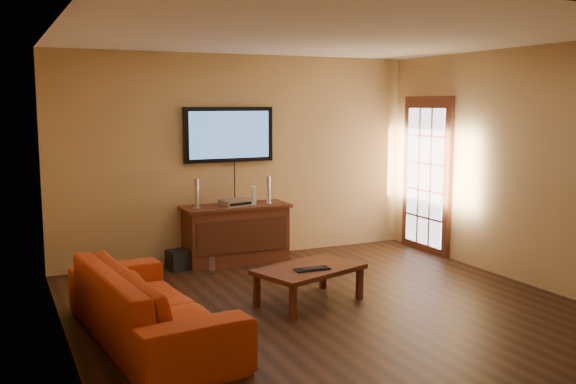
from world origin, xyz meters
TOP-DOWN VIEW (x-y plane):
  - ground_plane at (0.00, 0.00)m, footprint 5.00×5.00m
  - room_walls at (0.00, 0.62)m, footprint 5.00×5.00m
  - french_door at (2.46, 1.70)m, footprint 0.07×1.02m
  - media_console at (-0.17, 2.23)m, footprint 1.40×0.54m
  - television at (-0.17, 2.45)m, footprint 1.22×0.08m
  - coffee_table at (-0.09, 0.27)m, footprint 1.24×0.96m
  - sofa at (-1.83, -0.10)m, footprint 0.91×2.34m
  - speaker_left at (-0.69, 2.23)m, footprint 0.10×0.10m
  - speaker_right at (0.28, 2.20)m, footprint 0.10×0.10m
  - av_receiver at (-0.19, 2.18)m, footprint 0.41×0.33m
  - game_console at (0.08, 2.19)m, footprint 0.10×0.18m
  - subwoofer at (-0.97, 2.16)m, footprint 0.29×0.29m
  - bottle at (-0.64, 1.80)m, footprint 0.07×0.07m
  - keyboard at (-0.12, 0.15)m, footprint 0.37×0.15m

SIDE VIEW (x-z plane):
  - ground_plane at x=0.00m, z-range 0.00..0.00m
  - bottle at x=-0.64m, z-range -0.01..0.21m
  - subwoofer at x=-0.97m, z-range 0.00..0.25m
  - coffee_table at x=-0.09m, z-range 0.14..0.53m
  - media_console at x=-0.17m, z-range 0.00..0.76m
  - keyboard at x=-0.12m, z-range 0.38..0.40m
  - sofa at x=-1.83m, z-range 0.00..0.89m
  - av_receiver at x=-0.19m, z-range 0.75..0.84m
  - game_console at x=0.08m, z-range 0.75..0.99m
  - speaker_right at x=0.28m, z-range 0.74..1.10m
  - speaker_left at x=-0.69m, z-range 0.74..1.10m
  - french_door at x=2.46m, z-range -0.06..2.16m
  - television at x=-0.17m, z-range 1.30..2.02m
  - room_walls at x=0.00m, z-range -0.81..4.19m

